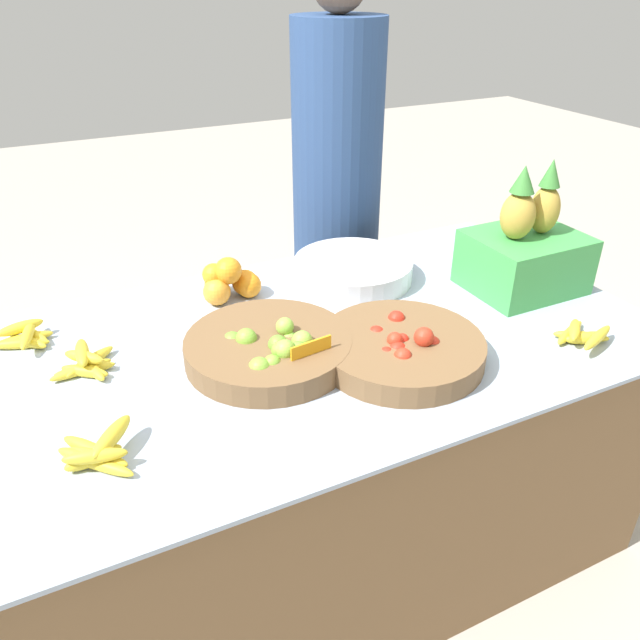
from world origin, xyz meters
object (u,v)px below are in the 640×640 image
Objects in this scene: lime_bowl at (269,348)px; tomato_basket at (401,348)px; metal_bowl at (353,270)px; price_sign at (311,358)px; vendor_person at (336,214)px; produce_crate at (525,253)px.

lime_bowl is 0.34m from tomato_basket.
tomato_basket is (0.30, -0.15, -0.00)m from lime_bowl.
price_sign reaches higher than metal_bowl.
lime_bowl is at bearing 113.89° from price_sign.
metal_bowl is 0.58m from vendor_person.
lime_bowl is 0.53m from metal_bowl.
produce_crate reaches higher than price_sign.
price_sign is at bearing -129.41° from metal_bowl.
produce_crate reaches higher than metal_bowl.
metal_bowl is 0.22× the size of vendor_person.
tomato_basket is 1.06m from vendor_person.
produce_crate is at bearing 2.39° from lime_bowl.
produce_crate is at bearing -32.57° from metal_bowl.
tomato_basket is 0.25× the size of vendor_person.
vendor_person is (0.22, 0.54, -0.02)m from metal_bowl.
lime_bowl is 3.78× the size of price_sign.
vendor_person reaches higher than tomato_basket.
lime_bowl is 0.13m from price_sign.
tomato_basket is 0.48m from metal_bowl.
produce_crate is (0.86, 0.04, 0.08)m from lime_bowl.
vendor_person is at bearing 53.22° from lime_bowl.
lime_bowl is 0.25× the size of vendor_person.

